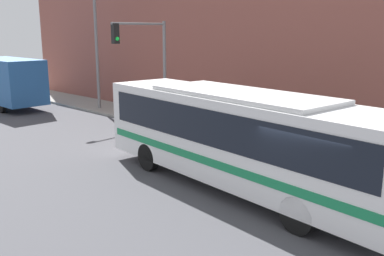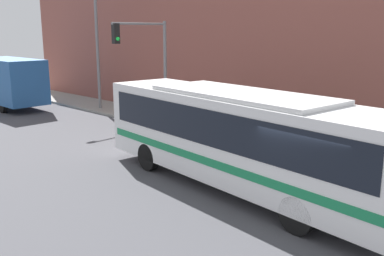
% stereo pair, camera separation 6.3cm
% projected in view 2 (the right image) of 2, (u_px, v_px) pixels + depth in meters
% --- Properties ---
extents(ground_plane, '(120.00, 120.00, 0.00)m').
position_uv_depth(ground_plane, '(316.00, 222.00, 11.02)').
color(ground_plane, '#47474C').
extents(sidewalk, '(2.81, 70.00, 0.13)m').
position_uv_depth(sidewalk, '(87.00, 103.00, 28.69)').
color(sidewalk, gray).
rests_on(sidewalk, ground_plane).
extents(building_facade, '(6.00, 27.23, 7.99)m').
position_uv_depth(building_facade, '(190.00, 44.00, 27.27)').
color(building_facade, brown).
rests_on(building_facade, ground_plane).
extents(city_bus, '(3.61, 11.06, 3.05)m').
position_uv_depth(city_bus, '(240.00, 134.00, 12.93)').
color(city_bus, white).
rests_on(city_bus, ground_plane).
extents(delivery_truck, '(2.36, 8.04, 3.13)m').
position_uv_depth(delivery_truck, '(4.00, 81.00, 27.38)').
color(delivery_truck, '#265999').
rests_on(delivery_truck, ground_plane).
extents(fire_hydrant, '(0.21, 0.28, 0.71)m').
position_uv_depth(fire_hydrant, '(331.00, 149.00, 15.95)').
color(fire_hydrant, '#999999').
rests_on(fire_hydrant, sidewalk).
extents(traffic_light_pole, '(3.28, 0.35, 5.16)m').
position_uv_depth(traffic_light_pole, '(148.00, 55.00, 20.82)').
color(traffic_light_pole, slate).
rests_on(traffic_light_pole, sidewalk).
extents(parking_meter, '(0.14, 0.14, 1.30)m').
position_uv_depth(parking_meter, '(194.00, 111.00, 20.65)').
color(parking_meter, slate).
rests_on(parking_meter, sidewalk).
extents(street_lamp, '(2.54, 0.28, 7.27)m').
position_uv_depth(street_lamp, '(92.00, 37.00, 25.46)').
color(street_lamp, slate).
rests_on(street_lamp, sidewalk).
extents(pedestrian_near_corner, '(0.34, 0.34, 1.64)m').
position_uv_depth(pedestrian_near_corner, '(320.00, 126.00, 17.60)').
color(pedestrian_near_corner, slate).
rests_on(pedestrian_near_corner, sidewalk).
extents(pedestrian_mid_block, '(0.34, 0.34, 1.86)m').
position_uv_depth(pedestrian_mid_block, '(131.00, 96.00, 24.84)').
color(pedestrian_mid_block, slate).
rests_on(pedestrian_mid_block, sidewalk).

